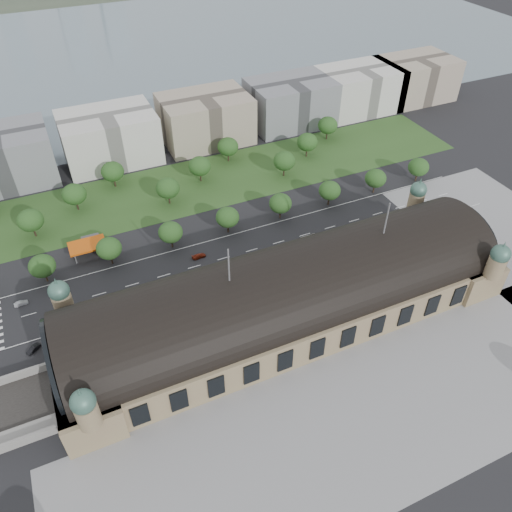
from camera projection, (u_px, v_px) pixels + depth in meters
name	position (u px, v px, depth m)	size (l,w,h in m)	color
ground	(286.00, 318.00, 170.22)	(900.00, 900.00, 0.00)	black
station	(288.00, 297.00, 163.54)	(150.00, 48.40, 44.30)	#897B55
plaza_south	(387.00, 411.00, 142.89)	(190.00, 48.00, 0.12)	gray
plaza_east	(512.00, 240.00, 202.61)	(56.00, 100.00, 0.12)	gray
road_slab	(194.00, 267.00, 190.24)	(260.00, 26.00, 0.10)	black
grass_belt	(166.00, 192.00, 229.91)	(300.00, 45.00, 0.10)	#2C4E1F
petrol_station	(90.00, 243.00, 196.56)	(14.00, 13.00, 5.05)	#CF510C
lake	(107.00, 51.00, 376.60)	(700.00, 320.00, 0.08)	slate
office_2	(1.00, 158.00, 229.37)	(45.00, 32.00, 24.00)	gray
office_3	(110.00, 137.00, 245.10)	(45.00, 32.00, 24.00)	silver
office_4	(206.00, 119.00, 260.83)	(45.00, 32.00, 24.00)	tan
office_5	(290.00, 103.00, 276.56)	(45.00, 32.00, 24.00)	gray
office_6	(359.00, 89.00, 290.71)	(45.00, 32.00, 24.00)	silver
office_7	(414.00, 79.00, 303.29)	(45.00, 32.00, 24.00)	tan
tree_row_2	(42.00, 266.00, 179.45)	(9.60, 9.60, 11.52)	#2D2116
tree_row_3	(109.00, 248.00, 187.00)	(9.60, 9.60, 11.52)	#2D2116
tree_row_4	(171.00, 232.00, 194.55)	(9.60, 9.60, 11.52)	#2D2116
tree_row_5	(228.00, 217.00, 202.10)	(9.60, 9.60, 11.52)	#2D2116
tree_row_6	(280.00, 203.00, 209.65)	(9.60, 9.60, 11.52)	#2D2116
tree_row_7	(330.00, 190.00, 217.20)	(9.60, 9.60, 11.52)	#2D2116
tree_row_8	(376.00, 178.00, 224.75)	(9.60, 9.60, 11.52)	#2D2116
tree_row_9	(419.00, 167.00, 232.30)	(9.60, 9.60, 11.52)	#2D2116
tree_belt_3	(30.00, 220.00, 199.51)	(10.40, 10.40, 12.48)	#2D2116
tree_belt_4	(74.00, 194.00, 213.80)	(10.40, 10.40, 12.48)	#2D2116
tree_belt_5	(112.00, 172.00, 228.09)	(10.40, 10.40, 12.48)	#2D2116
tree_belt_6	(168.00, 188.00, 217.44)	(10.40, 10.40, 12.48)	#2D2116
tree_belt_7	(200.00, 166.00, 231.73)	(10.40, 10.40, 12.48)	#2D2116
tree_belt_8	(228.00, 147.00, 246.02)	(10.40, 10.40, 12.48)	#2D2116
tree_belt_9	(284.00, 161.00, 235.37)	(10.40, 10.40, 12.48)	#2D2116
tree_belt_10	(307.00, 142.00, 249.66)	(10.40, 10.40, 12.48)	#2D2116
tree_belt_11	(328.00, 125.00, 263.95)	(10.40, 10.40, 12.48)	#2D2116
traffic_car_1	(21.00, 303.00, 174.52)	(1.61, 4.61, 1.52)	#9B9CA4
traffic_car_2	(107.00, 299.00, 176.05)	(2.41, 5.22, 1.45)	black
traffic_car_3	(199.00, 256.00, 193.88)	(2.22, 5.47, 1.59)	maroon
traffic_car_4	(220.00, 270.00, 187.68)	(1.69, 4.20, 1.43)	#1A2449
parked_car_0	(33.00, 349.00, 159.08)	(1.70, 4.88, 1.61)	black
parked_car_1	(64.00, 337.00, 163.02)	(2.22, 4.81, 1.34)	maroon
parked_car_2	(91.00, 327.00, 166.41)	(1.89, 4.65, 1.35)	#172041
parked_car_3	(127.00, 311.00, 171.75)	(1.61, 4.00, 1.36)	#55585D
parked_car_4	(145.00, 309.00, 172.60)	(1.50, 4.31, 1.42)	white
parked_car_5	(126.00, 312.00, 171.52)	(2.52, 5.46, 1.52)	gray
parked_car_6	(162.00, 305.00, 173.69)	(2.29, 5.64, 1.64)	black
bus_west	(226.00, 275.00, 184.33)	(2.60, 11.10, 3.09)	#B6451D
bus_mid	(283.00, 250.00, 195.28)	(3.04, 13.00, 3.62)	silver
bus_east	(303.00, 242.00, 198.69)	(3.07, 13.12, 3.65)	beige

